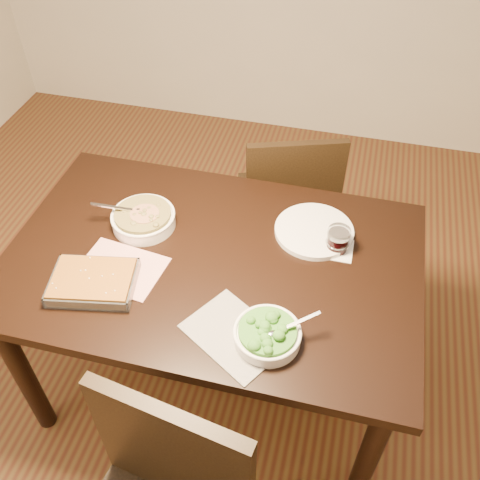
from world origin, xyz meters
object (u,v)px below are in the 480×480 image
(broccoli_bowl, at_px, (267,334))
(dinner_plate, at_px, (314,231))
(chair_far, at_px, (288,200))
(table, at_px, (213,276))
(stew_bowl, at_px, (143,218))
(baking_dish, at_px, (93,282))
(wine_tumbler, at_px, (338,239))

(broccoli_bowl, relative_size, dinner_plate, 0.76)
(broccoli_bowl, height_order, chair_far, chair_far)
(table, bearing_deg, stew_bowl, 160.65)
(stew_bowl, height_order, baking_dish, stew_bowl)
(broccoli_bowl, distance_m, chair_far, 0.99)
(broccoli_bowl, xyz_separation_m, dinner_plate, (0.07, 0.48, -0.02))
(stew_bowl, height_order, broccoli_bowl, stew_bowl)
(baking_dish, height_order, wine_tumbler, wine_tumbler)
(broccoli_bowl, height_order, wine_tumbler, wine_tumbler)
(baking_dish, xyz_separation_m, wine_tumbler, (0.73, 0.36, 0.02))
(stew_bowl, relative_size, wine_tumbler, 2.83)
(baking_dish, bearing_deg, chair_far, 50.49)
(broccoli_bowl, bearing_deg, stew_bowl, 144.72)
(wine_tumbler, bearing_deg, dinner_plate, 144.24)
(broccoli_bowl, bearing_deg, dinner_plate, 82.18)
(stew_bowl, distance_m, baking_dish, 0.32)
(chair_far, bearing_deg, baking_dish, 41.95)
(dinner_plate, bearing_deg, broccoli_bowl, -97.82)
(dinner_plate, bearing_deg, stew_bowl, -169.81)
(table, relative_size, broccoli_bowl, 6.63)
(wine_tumbler, relative_size, chair_far, 0.10)
(stew_bowl, bearing_deg, wine_tumbler, 3.74)
(table, xyz_separation_m, broccoli_bowl, (0.25, -0.28, 0.12))
(wine_tumbler, distance_m, dinner_plate, 0.11)
(baking_dish, height_order, chair_far, chair_far)
(table, xyz_separation_m, dinner_plate, (0.32, 0.21, 0.10))
(baking_dish, bearing_deg, table, 22.38)
(dinner_plate, xyz_separation_m, chair_far, (-0.16, 0.46, -0.28))
(chair_far, bearing_deg, dinner_plate, 89.90)
(broccoli_bowl, xyz_separation_m, baking_dish, (-0.58, 0.06, -0.00))
(stew_bowl, xyz_separation_m, broccoli_bowl, (0.53, -0.38, -0.00))
(wine_tumbler, height_order, chair_far, chair_far)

